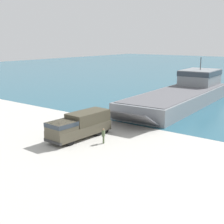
% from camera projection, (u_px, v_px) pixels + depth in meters
% --- Properties ---
extents(ground_plane, '(240.00, 240.00, 0.00)m').
position_uv_depth(ground_plane, '(100.00, 128.00, 39.72)').
color(ground_plane, '#B7B5AD').
extents(landing_craft, '(10.05, 33.95, 7.74)m').
position_uv_depth(landing_craft, '(184.00, 93.00, 55.33)').
color(landing_craft, gray).
rests_on(landing_craft, ground_plane).
extents(military_truck, '(2.96, 8.34, 2.86)m').
position_uv_depth(military_truck, '(80.00, 125.00, 35.61)').
color(military_truck, '#4C4738').
rests_on(military_truck, ground_plane).
extents(soldier_on_ramp, '(0.38, 0.50, 1.69)m').
position_uv_depth(soldier_on_ramp, '(103.00, 135.00, 33.79)').
color(soldier_on_ramp, '#475638').
rests_on(soldier_on_ramp, ground_plane).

